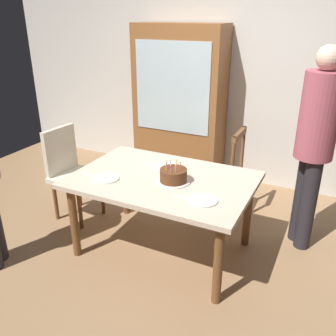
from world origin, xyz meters
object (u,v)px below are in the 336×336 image
object	(u,v)px
dining_table	(163,187)
chair_spindle_back	(220,175)
chair_upholstered	(70,169)
plate_far_side	(167,166)
china_cabinet	(180,105)
person_guest	(315,140)
plate_near_celebrant	(106,178)
birthday_cake	(173,176)
plate_near_guest	(203,200)

from	to	relation	value
dining_table	chair_spindle_back	size ratio (longest dim) A/B	1.59
dining_table	chair_upholstered	size ratio (longest dim) A/B	1.59
plate_far_side	china_cabinet	bearing A→B (deg)	109.96
plate_far_side	person_guest	size ratio (longest dim) A/B	0.12
plate_near_celebrant	chair_spindle_back	bearing A→B (deg)	58.29
dining_table	china_cabinet	size ratio (longest dim) A/B	0.79
plate_near_celebrant	china_cabinet	distance (m)	1.81
birthday_cake	chair_spindle_back	bearing A→B (deg)	81.79
birthday_cake	plate_near_guest	size ratio (longest dim) A/B	1.27
birthday_cake	china_cabinet	size ratio (longest dim) A/B	0.15
china_cabinet	plate_far_side	bearing A→B (deg)	-70.04
birthday_cake	plate_far_side	distance (m)	0.33
chair_upholstered	plate_near_celebrant	bearing A→B (deg)	-27.04
birthday_cake	person_guest	size ratio (longest dim) A/B	0.16
plate_far_side	plate_near_guest	xyz separation A→B (m)	(0.53, -0.46, 0.00)
dining_table	chair_upholstered	world-z (taller)	chair_upholstered
chair_upholstered	plate_far_side	bearing A→B (deg)	4.78
plate_near_guest	plate_near_celebrant	bearing A→B (deg)	180.00
chair_upholstered	person_guest	distance (m)	2.36
birthday_cake	plate_far_side	bearing A→B (deg)	125.85
dining_table	chair_spindle_back	world-z (taller)	chair_spindle_back
birthday_cake	plate_far_side	size ratio (longest dim) A/B	1.27
plate_near_celebrant	plate_near_guest	size ratio (longest dim) A/B	1.00
dining_table	plate_near_celebrant	xyz separation A→B (m)	(-0.42, -0.23, 0.09)
dining_table	person_guest	bearing A→B (deg)	31.02
plate_far_side	chair_upholstered	world-z (taller)	chair_upholstered
birthday_cake	person_guest	world-z (taller)	person_guest
chair_spindle_back	china_cabinet	bearing A→B (deg)	137.78
plate_far_side	person_guest	xyz separation A→B (m)	(1.18, 0.43, 0.30)
plate_far_side	person_guest	world-z (taller)	person_guest
dining_table	birthday_cake	world-z (taller)	birthday_cake
chair_upholstered	china_cabinet	bearing A→B (deg)	67.51
person_guest	plate_near_celebrant	bearing A→B (deg)	-149.51
dining_table	plate_far_side	bearing A→B (deg)	108.12
birthday_cake	plate_near_guest	world-z (taller)	birthday_cake
plate_far_side	chair_spindle_back	world-z (taller)	chair_spindle_back
dining_table	plate_far_side	distance (m)	0.26
dining_table	china_cabinet	bearing A→B (deg)	109.69
plate_near_celebrant	chair_spindle_back	xyz separation A→B (m)	(0.66, 1.06, -0.27)
birthday_cake	person_guest	distance (m)	1.23
person_guest	china_cabinet	world-z (taller)	china_cabinet
plate_far_side	plate_near_guest	distance (m)	0.70
plate_near_celebrant	chair_upholstered	bearing A→B (deg)	152.96
plate_near_celebrant	person_guest	size ratio (longest dim) A/B	0.12
dining_table	plate_far_side	world-z (taller)	plate_far_side
chair_upholstered	china_cabinet	xyz separation A→B (m)	(0.59, 1.42, 0.42)
plate_near_guest	person_guest	size ratio (longest dim) A/B	0.12
chair_spindle_back	plate_far_side	bearing A→B (deg)	-117.79
dining_table	plate_near_guest	world-z (taller)	plate_near_guest
plate_far_side	chair_upholstered	distance (m)	1.09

